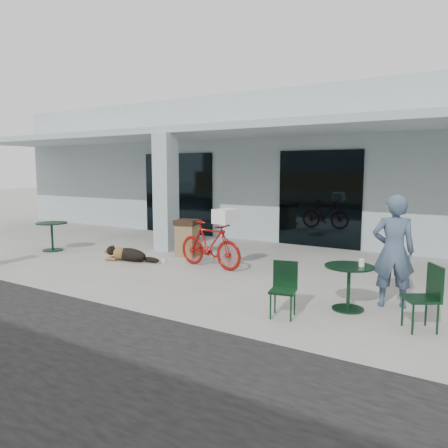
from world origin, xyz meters
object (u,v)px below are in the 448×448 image
Objects in this scene: bicycle at (210,245)px; cafe_table_near at (52,237)px; person at (393,251)px; trash_receptacle at (187,238)px; cafe_table_far at (348,288)px; cafe_chair_far_b at (420,298)px; cafe_chair_far_a at (283,290)px; dog at (130,254)px.

bicycle is 2.11× the size of cafe_table_near.
trash_receptacle is at bearing -35.43° from person.
bicycle is 1.86× the size of trash_receptacle.
cafe_table_far is 0.93m from person.
cafe_table_near is 9.32m from cafe_chair_far_b.
cafe_table_far is at bearing 37.15° from cafe_chair_far_a.
person is (0.53, 0.54, 0.54)m from cafe_table_far.
cafe_chair_far_a is at bearing -121.40° from bicycle.
cafe_chair_far_b is at bearing -6.50° from cafe_table_near.
dog is 5.53m from cafe_table_far.
person reaches higher than cafe_chair_far_b.
dog is (-1.99, -0.46, -0.34)m from bicycle.
bicycle reaches higher than dog.
dog is 0.60× the size of person.
bicycle is 4.09m from person.
trash_receptacle is (3.52, 1.34, 0.08)m from cafe_table_near.
cafe_table_far is (5.46, -0.84, 0.17)m from dog.
person reaches higher than bicycle.
cafe_chair_far_b is (9.26, -1.06, 0.07)m from cafe_table_near.
cafe_chair_far_b is at bearing -30.94° from dog.
trash_receptacle is (-4.66, 2.05, 0.11)m from cafe_table_far.
cafe_chair_far_a is at bearing 29.04° from person.
cafe_table_near is at bearing 175.07° from cafe_table_far.
trash_receptacle reaches higher than cafe_chair_far_b.
cafe_chair_far_b is 6.22m from trash_receptacle.
cafe_chair_far_a is at bearing -129.75° from cafe_table_far.
bicycle is 2.07m from dog.
cafe_table_near is at bearing -159.12° from trash_receptacle.
trash_receptacle is at bearing 64.31° from bicycle.
cafe_table_near is 3.77m from trash_receptacle.
bicycle is at bearing -29.90° from person.
dog is 1.32× the size of cafe_table_near.
dog is 1.48m from trash_receptacle.
cafe_chair_far_a is 4.90m from trash_receptacle.
cafe_chair_far_b is 1.13m from person.
bicycle is 1.41m from trash_receptacle.
cafe_table_far is 0.81× the size of trash_receptacle.
dog is at bearing 109.54° from bicycle.
cafe_chair_far_b is (1.79, 0.51, 0.04)m from cafe_chair_far_a.
person is (8.72, -0.17, 0.51)m from cafe_table_near.
cafe_table_far is 1.14m from cafe_chair_far_b.
cafe_table_far is 0.42× the size of person.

